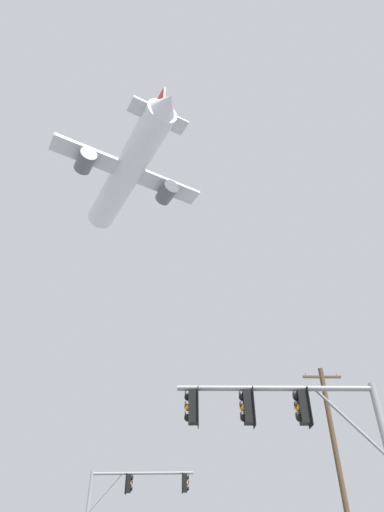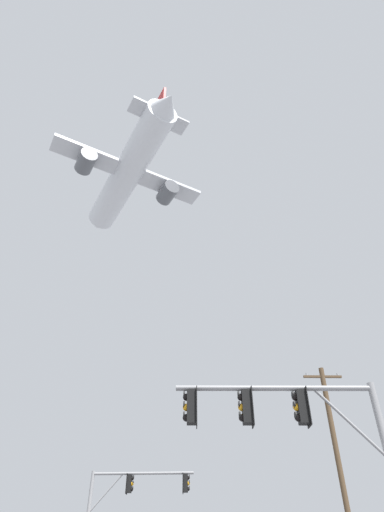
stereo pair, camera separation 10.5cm
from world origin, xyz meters
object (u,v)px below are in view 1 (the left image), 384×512
Objects in this scene: signal_pole_near at (299,430)px; utility_pole at (338,465)px; signal_pole_far at (125,500)px; airplane at (127,172)px.

signal_pole_near is 12.95m from utility_pole.
signal_pole_far is 0.32× the size of airplane.
signal_pole_far is 0.55× the size of utility_pole.
airplane is at bearing 135.93° from signal_pole_far.
utility_pole reaches higher than signal_pole_far.
signal_pole_near is 16.42m from signal_pole_far.
airplane reaches higher than signal_pole_far.
signal_pole_near is 35.69m from airplane.
signal_pole_far is at bearing 112.48° from signal_pole_near.
signal_pole_far is 29.65m from airplane.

